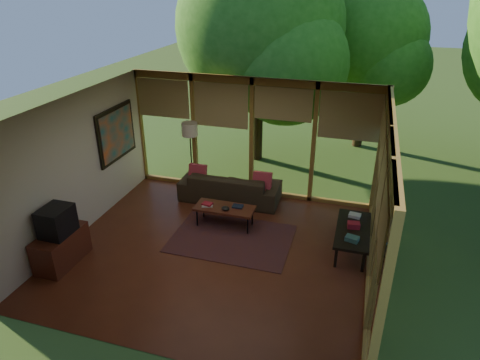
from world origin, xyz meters
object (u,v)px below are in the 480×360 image
(floor_lamp, at_px, (190,133))
(television, at_px, (56,221))
(sofa, at_px, (230,187))
(side_console, at_px, (353,231))
(media_cabinet, at_px, (61,248))
(coffee_table, at_px, (225,209))

(floor_lamp, bearing_deg, television, -107.80)
(sofa, distance_m, side_console, 3.02)
(media_cabinet, distance_m, side_console, 5.21)
(coffee_table, bearing_deg, media_cabinet, -139.67)
(media_cabinet, height_order, television, television)
(television, relative_size, side_console, 0.39)
(sofa, bearing_deg, coffee_table, 100.89)
(media_cabinet, height_order, side_console, media_cabinet)
(television, relative_size, floor_lamp, 0.33)
(floor_lamp, xyz_separation_m, side_console, (3.78, -1.49, -1.00))
(sofa, height_order, floor_lamp, floor_lamp)
(coffee_table, distance_m, side_console, 2.52)
(media_cabinet, xyz_separation_m, television, (0.02, 0.00, 0.55))
(floor_lamp, bearing_deg, sofa, -13.69)
(television, distance_m, side_console, 5.21)
(media_cabinet, bearing_deg, sofa, 55.64)
(television, xyz_separation_m, floor_lamp, (1.07, 3.35, 0.56))
(television, bearing_deg, media_cabinet, 180.00)
(coffee_table, bearing_deg, sofa, 102.27)
(floor_lamp, height_order, coffee_table, floor_lamp)
(side_console, bearing_deg, sofa, 155.74)
(coffee_table, xyz_separation_m, side_console, (2.52, -0.14, 0.02))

